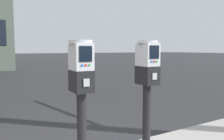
% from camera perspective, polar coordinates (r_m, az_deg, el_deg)
% --- Properties ---
extents(parking_meter_near_kerb, '(0.22, 0.25, 1.34)m').
position_cam_1_polar(parking_meter_near_kerb, '(2.12, -7.75, -3.84)').
color(parking_meter_near_kerb, black).
rests_on(parking_meter_near_kerb, sidewalk_slab).
extents(parking_meter_twin_adjacent, '(0.22, 0.25, 1.35)m').
position_cam_1_polar(parking_meter_twin_adjacent, '(2.52, 8.85, -2.23)').
color(parking_meter_twin_adjacent, black).
rests_on(parking_meter_twin_adjacent, sidewalk_slab).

